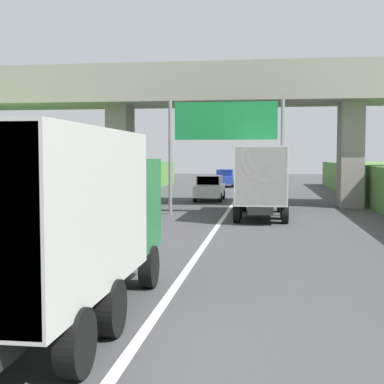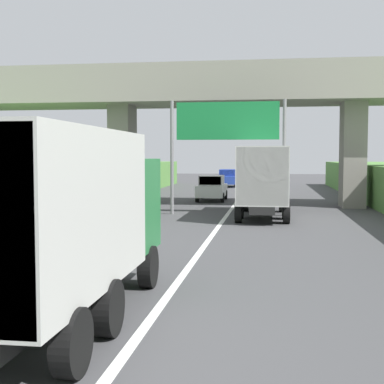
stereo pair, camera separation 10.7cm
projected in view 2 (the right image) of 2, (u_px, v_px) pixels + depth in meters
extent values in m
cube|color=white|center=(223.00, 221.00, 25.11)|extent=(0.20, 103.77, 0.01)
cube|color=gray|center=(234.00, 95.00, 32.54)|extent=(40.00, 4.80, 1.10)
cube|color=gray|center=(232.00, 71.00, 30.28)|extent=(40.00, 0.36, 1.10)
cube|color=gray|center=(237.00, 81.00, 34.66)|extent=(40.00, 0.36, 1.10)
cube|color=gray|center=(123.00, 155.00, 33.77)|extent=(1.30, 2.20, 6.14)
cube|color=gray|center=(353.00, 155.00, 31.79)|extent=(1.30, 2.20, 6.14)
cylinder|color=slate|center=(172.00, 158.00, 27.89)|extent=(0.18, 0.18, 5.84)
cylinder|color=slate|center=(284.00, 158.00, 27.08)|extent=(0.18, 0.18, 5.84)
cube|color=#167238|center=(227.00, 121.00, 27.37)|extent=(5.20, 0.12, 1.90)
cube|color=white|center=(227.00, 121.00, 27.35)|extent=(4.89, 0.01, 1.67)
cube|color=black|center=(65.00, 284.00, 9.92)|extent=(1.10, 7.30, 0.36)
cube|color=#236B38|center=(106.00, 205.00, 12.41)|extent=(2.10, 2.10, 2.10)
cube|color=#2D3842|center=(119.00, 189.00, 13.39)|extent=(1.89, 0.06, 0.90)
cube|color=#B7B7B2|center=(39.00, 209.00, 8.79)|extent=(2.30, 5.20, 2.60)
cylinder|color=black|center=(67.00, 264.00, 12.64)|extent=(0.30, 0.96, 0.96)
cylinder|color=black|center=(148.00, 267.00, 12.36)|extent=(0.30, 0.96, 0.96)
cylinder|color=black|center=(72.00, 342.00, 7.33)|extent=(0.30, 0.96, 0.96)
cylinder|color=black|center=(109.00, 308.00, 9.00)|extent=(0.30, 0.96, 0.96)
cube|color=black|center=(263.00, 204.00, 26.70)|extent=(1.10, 7.30, 0.36)
cube|color=black|center=(264.00, 177.00, 29.18)|extent=(2.10, 2.10, 2.10)
cube|color=#2D3842|center=(264.00, 171.00, 30.17)|extent=(1.89, 0.06, 0.90)
cube|color=#B7B7B2|center=(263.00, 174.00, 25.56)|extent=(2.30, 5.20, 2.60)
cube|color=gray|center=(262.00, 176.00, 23.01)|extent=(2.21, 0.04, 2.50)
cylinder|color=black|center=(246.00, 203.00, 29.41)|extent=(0.30, 0.96, 0.96)
cylinder|color=black|center=(282.00, 203.00, 29.14)|extent=(0.30, 0.96, 0.96)
cylinder|color=black|center=(238.00, 212.00, 24.41)|extent=(0.30, 0.96, 0.96)
cylinder|color=black|center=(286.00, 213.00, 24.11)|extent=(0.30, 0.96, 0.96)
cylinder|color=black|center=(240.00, 209.00, 26.08)|extent=(0.30, 0.96, 0.96)
cylinder|color=black|center=(285.00, 209.00, 25.78)|extent=(0.30, 0.96, 0.96)
cube|color=#233D9E|center=(228.00, 180.00, 53.30)|extent=(1.76, 4.10, 0.76)
cube|color=#233D9E|center=(228.00, 173.00, 53.11)|extent=(1.56, 1.90, 0.64)
cube|color=#2D3842|center=(227.00, 173.00, 52.20)|extent=(1.44, 0.06, 0.54)
cylinder|color=black|center=(221.00, 183.00, 54.70)|extent=(0.22, 0.64, 0.64)
cylinder|color=black|center=(237.00, 183.00, 54.46)|extent=(0.22, 0.64, 0.64)
cylinder|color=black|center=(218.00, 184.00, 52.19)|extent=(0.22, 0.64, 0.64)
cylinder|color=black|center=(235.00, 184.00, 51.95)|extent=(0.22, 0.64, 0.64)
cube|color=silver|center=(212.00, 190.00, 36.52)|extent=(1.76, 4.10, 0.76)
cube|color=silver|center=(212.00, 180.00, 36.33)|extent=(1.56, 1.90, 0.64)
cube|color=#2D3842|center=(210.00, 181.00, 35.42)|extent=(1.44, 0.06, 0.54)
cylinder|color=black|center=(202.00, 195.00, 37.92)|extent=(0.22, 0.64, 0.64)
cylinder|color=black|center=(226.00, 195.00, 37.69)|extent=(0.22, 0.64, 0.64)
cylinder|color=black|center=(197.00, 197.00, 35.41)|extent=(0.22, 0.64, 0.64)
cylinder|color=black|center=(222.00, 198.00, 35.18)|extent=(0.22, 0.64, 0.64)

